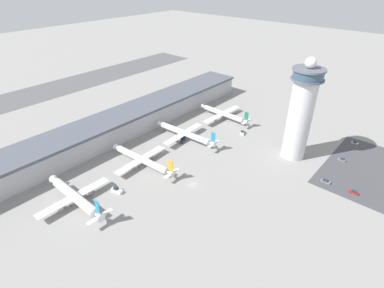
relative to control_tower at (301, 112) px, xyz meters
The scene contains 16 objects.
ground_plane 69.86m from the control_tower, 156.03° to the left, with size 1000.00×1000.00×0.00m, color gray.
terminal_building 114.40m from the control_tower, 121.40° to the left, with size 239.01×25.00×14.23m.
runway_strip 220.06m from the control_tower, 105.59° to the left, with size 358.52×44.00×0.01m, color #515154.
control_tower is the anchor object (origin of this frame).
parking_lot_surface 48.04m from the control_tower, 70.52° to the right, with size 64.00×40.00×0.01m, color #424247.
airplane_gate_alpha 122.02m from the control_tower, 151.33° to the left, with size 35.61×41.35×13.22m.
airplane_gate_bravo 89.93m from the control_tower, 137.81° to the left, with size 34.17×45.01×11.66m.
airplane_gate_charlie 69.63m from the control_tower, 114.71° to the left, with size 33.40×45.53×12.26m.
airplane_gate_delta 64.84m from the control_tower, 77.70° to the left, with size 37.07×41.04×11.37m.
service_truck_catering 45.29m from the control_tower, 84.79° to the left, with size 6.30×4.81×2.52m.
service_truck_fuel 104.28m from the control_tower, 150.08° to the left, with size 3.32×6.40×2.73m.
service_truck_baggage 71.78m from the control_tower, 116.46° to the left, with size 7.17×5.46×2.58m.
car_navy_sedan 52.59m from the control_tower, 31.49° to the right, with size 2.01×4.09×1.40m.
car_silver_sedan 38.34m from the control_tower, 117.97° to the right, with size 1.93×4.79×1.55m.
car_green_van 47.83m from the control_tower, 108.29° to the right, with size 1.90×4.51×1.45m.
car_white_wagon 38.42m from the control_tower, 60.54° to the right, with size 1.85×4.12×1.48m.
Camera 1 is at (-90.69, -78.45, 94.98)m, focal length 28.00 mm.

